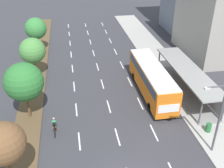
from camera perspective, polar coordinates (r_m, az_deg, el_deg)
The scene contains 14 objects.
median_strip at distance 36.82m, azimuth -15.93°, elevation 2.21°, with size 2.60×52.00×0.12m, color brown.
sidewalk_right at distance 38.75m, azimuth 10.74°, elevation 4.29°, with size 4.50×52.00×0.15m, color #ADAAA3.
lane_divider_left at distance 35.01m, azimuth -8.33°, elevation 1.52°, with size 0.14×47.52×0.01m.
lane_divider_center at distance 35.20m, azimuth -2.64°, elevation 1.99°, with size 0.14×47.52×0.01m.
lane_divider_right at distance 35.74m, azimuth 2.93°, elevation 2.43°, with size 0.14×47.52×0.01m.
bus_shelter at distance 31.65m, azimuth 16.16°, elevation 1.22°, with size 2.90×13.15×2.86m.
bus at distance 30.43m, azimuth 8.52°, elevation 1.37°, with size 2.54×11.29×3.37m.
cyclist at distance 25.34m, azimuth -12.25°, elevation -8.89°, with size 0.46×1.82×1.71m.
median_tree_nearest at distance 19.12m, azimuth -22.26°, elevation -11.81°, with size 2.97×2.97×5.70m.
median_tree_second at distance 26.40m, azimuth -18.41°, elevation 0.39°, with size 3.77×3.77×5.84m.
median_tree_third at distance 34.49m, azimuth -16.72°, elevation 6.86°, with size 3.23×3.23×5.19m.
median_tree_fourth at distance 42.77m, azimuth -16.08°, elevation 11.37°, with size 3.27×3.27×5.27m.
streetlight at distance 22.57m, azimuth 21.88°, elevation -6.14°, with size 1.91×0.24×6.50m.
trash_bin at distance 26.54m, azimuth 20.01°, elevation -8.80°, with size 0.52×0.52×0.85m, color #286B38.
Camera 1 is at (-3.69, -12.75, 16.24)m, focal length 42.55 mm.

